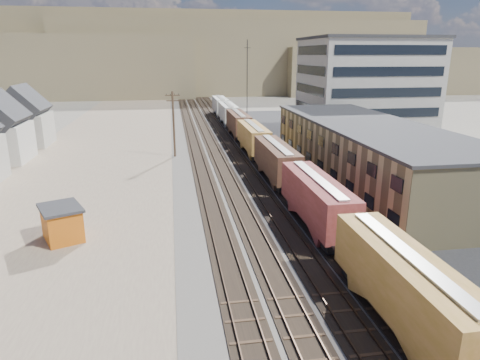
{
  "coord_description": "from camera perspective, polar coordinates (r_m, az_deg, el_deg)",
  "views": [
    {
      "loc": [
        -8.73,
        -23.54,
        15.2
      ],
      "look_at": [
        -2.18,
        17.55,
        3.0
      ],
      "focal_mm": 32.0,
      "sensor_mm": 36.0,
      "label": 1
    }
  ],
  "objects": [
    {
      "name": "ground",
      "position": [
        29.34,
        9.99,
        -15.13
      ],
      "size": [
        300.0,
        300.0,
        0.0
      ],
      "primitive_type": "plane",
      "color": "#6B6356",
      "rests_on": "ground"
    },
    {
      "name": "ballast_bed",
      "position": [
        75.59,
        -2.25,
        4.75
      ],
      "size": [
        18.0,
        200.0,
        0.06
      ],
      "primitive_type": "cube",
      "color": "#4C4742",
      "rests_on": "ground"
    },
    {
      "name": "dirt_yard",
      "position": [
        66.29,
        -18.61,
        2.23
      ],
      "size": [
        24.0,
        180.0,
        0.03
      ],
      "primitive_type": "cube",
      "color": "#7A6454",
      "rests_on": "ground"
    },
    {
      "name": "asphalt_lot",
      "position": [
        67.83,
        18.17,
        2.58
      ],
      "size": [
        26.0,
        120.0,
        0.04
      ],
      "primitive_type": "cube",
      "color": "#232326",
      "rests_on": "ground"
    },
    {
      "name": "rail_tracks",
      "position": [
        75.51,
        -2.67,
        4.8
      ],
      "size": [
        11.4,
        200.0,
        0.24
      ],
      "color": "black",
      "rests_on": "ground"
    },
    {
      "name": "freight_train",
      "position": [
        60.27,
        3.14,
        4.44
      ],
      "size": [
        3.0,
        119.74,
        4.46
      ],
      "color": "black",
      "rests_on": "ground"
    },
    {
      "name": "warehouse",
      "position": [
        55.24,
        16.62,
        3.59
      ],
      "size": [
        12.4,
        40.4,
        7.25
      ],
      "color": "#9D8F62",
      "rests_on": "ground"
    },
    {
      "name": "office_tower",
      "position": [
        86.84,
        16.3,
        11.78
      ],
      "size": [
        22.6,
        18.6,
        18.45
      ],
      "color": "#9E998E",
      "rests_on": "ground"
    },
    {
      "name": "utility_pole_north",
      "position": [
        66.28,
        -8.84,
        7.56
      ],
      "size": [
        2.2,
        0.32,
        10.0
      ],
      "color": "#382619",
      "rests_on": "ground"
    },
    {
      "name": "radio_mast",
      "position": [
        85.04,
        0.96,
        12.24
      ],
      "size": [
        1.2,
        0.16,
        18.0
      ],
      "color": "black",
      "rests_on": "ground"
    },
    {
      "name": "hills_north",
      "position": [
        191.67,
        -6.66,
        15.91
      ],
      "size": [
        265.0,
        80.0,
        32.0
      ],
      "color": "brown",
      "rests_on": "ground"
    },
    {
      "name": "maintenance_shed",
      "position": [
        39.43,
        -22.64,
        -5.27
      ],
      "size": [
        4.53,
        4.99,
        2.98
      ],
      "color": "#C15C12",
      "rests_on": "ground"
    },
    {
      "name": "parked_car_blue",
      "position": [
        85.17,
        11.54,
        6.22
      ],
      "size": [
        5.11,
        5.49,
        1.43
      ],
      "primitive_type": "imported",
      "rotation": [
        0.0,
        0.0,
        0.69
      ],
      "color": "navy",
      "rests_on": "ground"
    },
    {
      "name": "parked_car_far",
      "position": [
        74.15,
        20.33,
        4.09
      ],
      "size": [
        2.37,
        4.65,
        1.52
      ],
      "primitive_type": "imported",
      "rotation": [
        0.0,
        0.0,
        -0.13
      ],
      "color": "white",
      "rests_on": "ground"
    }
  ]
}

